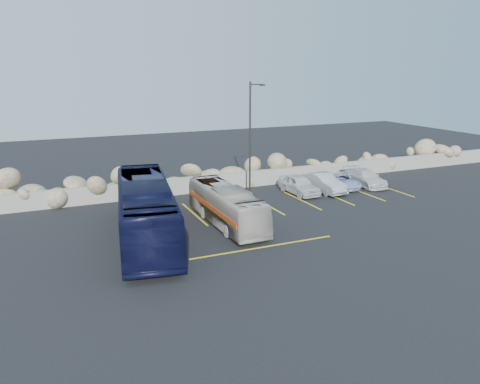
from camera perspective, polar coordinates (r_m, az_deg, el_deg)
name	(u,v)px	position (r m, az deg, el deg)	size (l,w,h in m)	color
ground	(283,246)	(24.38, 5.26, -6.51)	(90.00, 90.00, 0.00)	black
seawall	(205,184)	(34.69, -4.30, 1.04)	(60.00, 0.40, 1.20)	gray
riprap_pile	(199,171)	(35.64, -4.97, 2.55)	(54.00, 2.80, 2.60)	#887259
parking_lines	(304,207)	(31.15, 7.82, -1.79)	(18.16, 9.36, 0.01)	yellow
lamppost	(251,136)	(32.66, 1.32, 6.82)	(1.14, 0.18, 8.00)	#2C2927
vintage_bus	(226,205)	(27.22, -1.70, -1.64)	(1.90, 8.12, 2.26)	#BBB4A9
tour_coach	(146,210)	(25.17, -11.44, -2.20)	(2.69, 11.49, 3.20)	black
car_a	(299,184)	(34.23, 7.20, 0.91)	(1.61, 4.01, 1.36)	silver
car_b	(323,183)	(35.01, 10.14, 1.10)	(1.43, 4.11, 1.35)	#B5B5BA
car_c	(366,178)	(37.64, 15.06, 1.69)	(1.73, 4.25, 1.23)	silver
car_d	(341,181)	(36.57, 12.24, 1.32)	(1.71, 3.70, 1.03)	#9AAFDA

